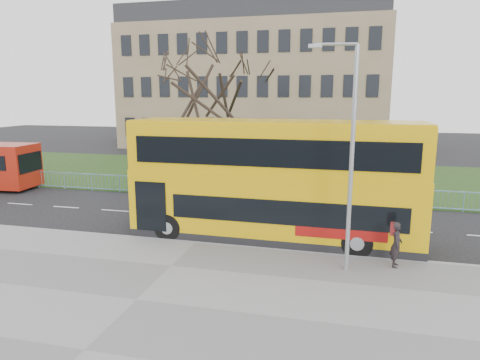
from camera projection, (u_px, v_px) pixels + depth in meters
The scene contains 10 objects.
ground at pixel (207, 233), 19.08m from camera, with size 120.00×120.00×0.00m, color black.
pavement at pixel (137, 301), 12.63m from camera, with size 80.00×10.50×0.12m, color slate.
kerb at pixel (196, 243), 17.59m from camera, with size 80.00×0.20×0.14m, color gray.
grass_verge at pixel (265, 176), 32.70m from camera, with size 80.00×15.40×0.08m, color #1D3914.
guard_railing at pixel (242, 190), 25.26m from camera, with size 40.00×0.12×1.10m, color #6998BA, non-canonical shape.
bare_tree at pixel (210, 104), 28.24m from camera, with size 7.58×7.58×10.82m, color black, non-canonical shape.
civic_building at pixel (256, 88), 52.24m from camera, with size 30.00×15.00×14.00m, color #79664D.
yellow_bus at pixel (273, 178), 17.76m from camera, with size 11.93×3.02×4.98m.
pedestrian at pixel (396, 244), 14.92m from camera, with size 0.59×0.39×1.61m, color black.
street_lamp at pixel (349, 151), 14.00m from camera, with size 1.59×0.39×7.55m.
Camera 1 is at (5.76, -17.38, 6.03)m, focal length 32.00 mm.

